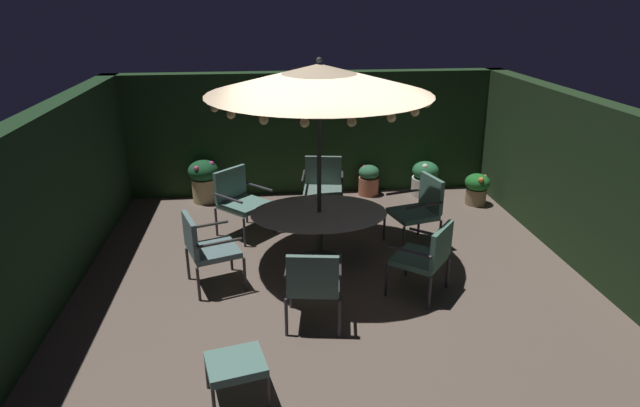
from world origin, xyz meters
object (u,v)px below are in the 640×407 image
patio_umbrella (319,79)px  potted_plant_left_near (204,179)px  patio_dining_table (319,220)px  ottoman_footrest (236,366)px  patio_chair_east (420,206)px  patio_chair_southwest (206,245)px  patio_chair_north (314,281)px  patio_chair_southeast (323,184)px  potted_plant_back_left (425,178)px  patio_chair_northeast (427,254)px  potted_plant_back_right (369,179)px  potted_plant_front_corner (477,188)px  patio_chair_south (239,197)px

patio_umbrella → potted_plant_left_near: bearing=125.4°
patio_dining_table → ottoman_footrest: size_ratio=3.06×
patio_chair_east → patio_chair_southwest: size_ratio=1.05×
patio_chair_north → potted_plant_left_near: (-1.53, 3.96, -0.16)m
potted_plant_left_near → patio_chair_southeast: bearing=-25.9°
potted_plant_back_left → potted_plant_left_near: bearing=178.3°
patio_chair_southwest → ottoman_footrest: bearing=-77.8°
patio_dining_table → ottoman_footrest: (-1.00, -2.49, -0.27)m
patio_chair_north → patio_chair_east: patio_chair_east is taller
patio_chair_north → patio_chair_east: (1.69, 1.88, 0.02)m
patio_umbrella → patio_chair_north: size_ratio=2.92×
patio_chair_east → potted_plant_left_near: patio_chair_east is taller
patio_chair_north → patio_chair_northeast: bearing=21.1°
patio_dining_table → patio_chair_east: (1.47, 0.39, -0.03)m
potted_plant_back_left → patio_chair_southeast: bearing=-156.6°
patio_chair_southwest → potted_plant_back_right: patio_chair_southwest is taller
patio_dining_table → potted_plant_back_left: patio_dining_table is taller
patio_chair_northeast → patio_dining_table: bearing=140.8°
patio_chair_east → potted_plant_back_right: size_ratio=1.84×
ottoman_footrest → patio_chair_east: bearing=49.4°
potted_plant_left_near → potted_plant_front_corner: bearing=-7.9°
potted_plant_back_right → patio_umbrella: bearing=-115.1°
patio_chair_north → patio_chair_northeast: patio_chair_north is taller
patio_chair_east → potted_plant_front_corner: patio_chair_east is taller
ottoman_footrest → potted_plant_back_left: potted_plant_back_left is taller
potted_plant_left_near → potted_plant_back_left: potted_plant_left_near is taller
patio_dining_table → potted_plant_left_near: 3.03m
patio_umbrella → patio_chair_east: 2.39m
potted_plant_back_left → patio_umbrella: bearing=-132.6°
patio_umbrella → ottoman_footrest: size_ratio=4.70×
potted_plant_front_corner → patio_chair_north: bearing=-133.4°
potted_plant_front_corner → potted_plant_left_near: bearing=172.1°
patio_dining_table → potted_plant_back_right: patio_dining_table is taller
patio_chair_north → potted_plant_back_left: 4.52m
patio_umbrella → patio_chair_northeast: size_ratio=3.02×
patio_chair_east → potted_plant_left_near: (-3.22, 2.07, -0.18)m
patio_dining_table → potted_plant_back_left: 3.20m
potted_plant_back_right → potted_plant_left_near: bearing=-179.5°
patio_umbrella → potted_plant_back_left: 3.82m
patio_chair_east → potted_plant_left_near: size_ratio=1.37×
patio_dining_table → potted_plant_back_left: (2.16, 2.34, -0.29)m
patio_chair_southwest → potted_plant_left_near: bearing=96.1°
patio_umbrella → potted_plant_front_corner: patio_umbrella is taller
patio_chair_northeast → potted_plant_back_left: bearing=73.4°
patio_chair_southeast → potted_plant_back_right: bearing=46.2°
patio_chair_south → potted_plant_front_corner: (4.00, 0.75, -0.27)m
patio_dining_table → patio_chair_southeast: (0.22, 1.50, -0.03)m
patio_chair_south → potted_plant_back_left: patio_chair_south is taller
patio_umbrella → potted_plant_front_corner: bearing=31.9°
patio_chair_southwest → potted_plant_front_corner: patio_chair_southwest is taller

